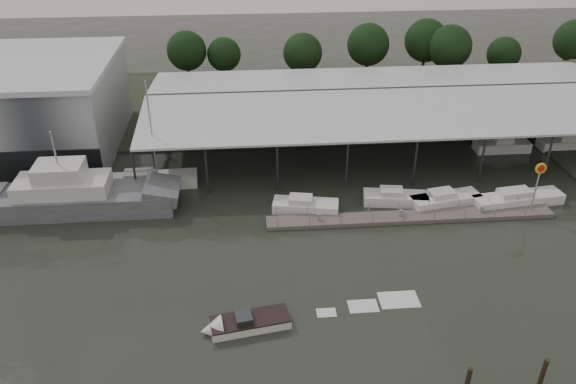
{
  "coord_description": "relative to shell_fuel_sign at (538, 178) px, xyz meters",
  "views": [
    {
      "loc": [
        -0.67,
        -34.69,
        29.52
      ],
      "look_at": [
        3.21,
        11.86,
        2.5
      ],
      "focal_mm": 35.0,
      "sensor_mm": 36.0,
      "label": 1
    }
  ],
  "objects": [
    {
      "name": "land_strip_far",
      "position": [
        -27.0,
        32.01,
        -3.83
      ],
      "size": [
        140.0,
        30.0,
        0.3
      ],
      "color": "#363D2E",
      "rests_on": "ground"
    },
    {
      "name": "grey_trawler",
      "position": [
        -44.29,
        4.36,
        -2.35
      ],
      "size": [
        19.51,
        4.82,
        8.84
      ],
      "rotation": [
        0.0,
        0.0,
        0.0
      ],
      "color": "slate",
      "rests_on": "ground"
    },
    {
      "name": "moored_cruiser_0",
      "position": [
        -22.08,
        2.3,
        -3.31
      ],
      "size": [
        6.73,
        3.37,
        1.7
      ],
      "rotation": [
        0.0,
        0.0,
        -0.19
      ],
      "color": "white",
      "rests_on": "ground"
    },
    {
      "name": "storage_warehouse",
      "position": [
        -55.0,
        19.95,
        1.36
      ],
      "size": [
        24.5,
        20.5,
        10.5
      ],
      "color": "#A0A4AA",
      "rests_on": "ground"
    },
    {
      "name": "moored_cruiser_3",
      "position": [
        -0.58,
        1.82,
        -3.31
      ],
      "size": [
        9.52,
        3.4,
        1.7
      ],
      "rotation": [
        0.0,
        0.0,
        0.13
      ],
      "color": "white",
      "rests_on": "ground"
    },
    {
      "name": "covered_boat_shed",
      "position": [
        -10.0,
        18.01,
        2.2
      ],
      "size": [
        58.24,
        24.0,
        6.96
      ],
      "color": "silver",
      "rests_on": "ground"
    },
    {
      "name": "speedboat_underway",
      "position": [
        -28.43,
        -13.6,
        -3.53
      ],
      "size": [
        17.5,
        4.85,
        2.0
      ],
      "rotation": [
        0.0,
        0.0,
        3.31
      ],
      "color": "white",
      "rests_on": "ground"
    },
    {
      "name": "ground",
      "position": [
        -27.0,
        -9.99,
        -3.93
      ],
      "size": [
        200.0,
        200.0,
        0.0
      ],
      "primitive_type": "plane",
      "color": "#272C24",
      "rests_on": "ground"
    },
    {
      "name": "white_sailboat",
      "position": [
        -37.78,
        8.76,
        -3.28
      ],
      "size": [
        9.33,
        3.08,
        11.9
      ],
      "rotation": [
        0.0,
        0.0,
        0.05
      ],
      "color": "white",
      "rests_on": "ground"
    },
    {
      "name": "floating_dock",
      "position": [
        -12.0,
        0.01,
        -3.72
      ],
      "size": [
        28.0,
        2.0,
        1.4
      ],
      "color": "#635D57",
      "rests_on": "ground"
    },
    {
      "name": "horizon_tree_line",
      "position": [
        -2.71,
        38.12,
        2.06
      ],
      "size": [
        72.72,
        9.85,
        9.83
      ],
      "color": "black",
      "rests_on": "ground"
    },
    {
      "name": "moored_cruiser_2",
      "position": [
        -7.89,
        2.28,
        -3.31
      ],
      "size": [
        7.41,
        3.52,
        1.7
      ],
      "rotation": [
        0.0,
        0.0,
        0.19
      ],
      "color": "white",
      "rests_on": "ground"
    },
    {
      "name": "shell_fuel_sign",
      "position": [
        0.0,
        0.0,
        0.0
      ],
      "size": [
        1.1,
        0.18,
        5.55
      ],
      "color": "#95989B",
      "rests_on": "ground"
    },
    {
      "name": "moored_cruiser_1",
      "position": [
        -12.81,
        3.08,
        -3.31
      ],
      "size": [
        6.7,
        3.17,
        1.7
      ],
      "rotation": [
        0.0,
        0.0,
        -0.16
      ],
      "color": "white",
      "rests_on": "ground"
    }
  ]
}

